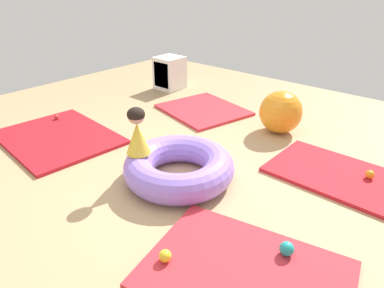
# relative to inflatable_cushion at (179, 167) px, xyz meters

# --- Properties ---
(ground_plane) EXTENTS (8.00, 8.00, 0.00)m
(ground_plane) POSITION_rel_inflatable_cushion_xyz_m (-0.13, -0.08, -0.15)
(ground_plane) COLOR tan
(gym_mat_near_left) EXTENTS (1.76, 0.90, 0.04)m
(gym_mat_near_left) POSITION_rel_inflatable_cushion_xyz_m (1.41, 1.11, -0.13)
(gym_mat_near_left) COLOR red
(gym_mat_near_left) RESTS_ON ground
(gym_mat_near_right) EXTENTS (1.60, 1.29, 0.04)m
(gym_mat_near_right) POSITION_rel_inflatable_cushion_xyz_m (-1.81, -0.30, -0.13)
(gym_mat_near_right) COLOR #B21923
(gym_mat_near_right) RESTS_ON ground
(gym_mat_center_rear) EXTENTS (1.39, 1.29, 0.04)m
(gym_mat_center_rear) POSITION_rel_inflatable_cushion_xyz_m (-1.03, 1.65, -0.13)
(gym_mat_center_rear) COLOR red
(gym_mat_center_rear) RESTS_ON ground
(gym_mat_far_left) EXTENTS (1.57, 1.26, 0.04)m
(gym_mat_far_left) POSITION_rel_inflatable_cushion_xyz_m (1.20, -0.62, -0.13)
(gym_mat_far_left) COLOR red
(gym_mat_far_left) RESTS_ON ground
(inflatable_cushion) EXTENTS (1.11, 1.11, 0.30)m
(inflatable_cushion) POSITION_rel_inflatable_cushion_xyz_m (0.00, 0.00, 0.00)
(inflatable_cushion) COLOR #9975EA
(inflatable_cushion) RESTS_ON ground
(child_in_yellow) EXTENTS (0.33, 0.33, 0.47)m
(child_in_yellow) POSITION_rel_inflatable_cushion_xyz_m (-0.31, -0.24, 0.38)
(child_in_yellow) COLOR yellow
(child_in_yellow) RESTS_ON inflatable_cushion
(play_ball_teal) EXTENTS (0.11, 0.11, 0.11)m
(play_ball_teal) POSITION_rel_inflatable_cushion_xyz_m (1.33, -0.28, -0.05)
(play_ball_teal) COLOR teal
(play_ball_teal) RESTS_ON gym_mat_far_left
(play_ball_red) EXTENTS (0.06, 0.06, 0.06)m
(play_ball_red) POSITION_rel_inflatable_cushion_xyz_m (-2.32, -0.02, -0.08)
(play_ball_red) COLOR red
(play_ball_red) RESTS_ON gym_mat_near_right
(play_ball_orange) EXTENTS (0.09, 0.09, 0.09)m
(play_ball_orange) POSITION_rel_inflatable_cushion_xyz_m (1.47, 1.22, -0.06)
(play_ball_orange) COLOR orange
(play_ball_orange) RESTS_ON gym_mat_near_left
(play_ball_yellow) EXTENTS (0.09, 0.09, 0.09)m
(play_ball_yellow) POSITION_rel_inflatable_cushion_xyz_m (0.71, -0.91, -0.06)
(play_ball_yellow) COLOR yellow
(play_ball_yellow) RESTS_ON gym_mat_far_left
(exercise_ball_large) EXTENTS (0.55, 0.55, 0.55)m
(exercise_ball_large) POSITION_rel_inflatable_cushion_xyz_m (0.19, 1.72, 0.13)
(exercise_ball_large) COLOR orange
(exercise_ball_large) RESTS_ON ground
(storage_cube) EXTENTS (0.44, 0.44, 0.56)m
(storage_cube) POSITION_rel_inflatable_cushion_xyz_m (-2.22, 2.13, 0.13)
(storage_cube) COLOR white
(storage_cube) RESTS_ON ground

